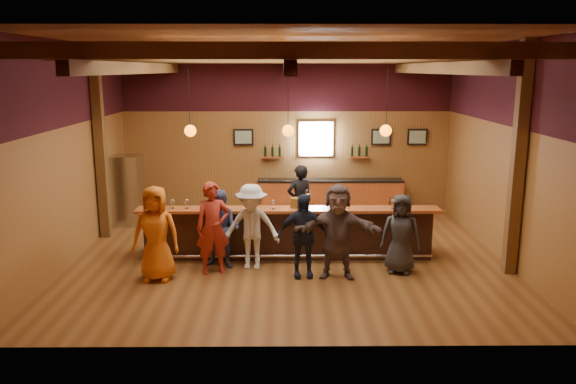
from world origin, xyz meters
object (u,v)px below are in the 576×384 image
(back_bar_cabinet, at_px, (330,196))
(customer_redvest, at_px, (213,228))
(bar_counter, at_px, (289,231))
(customer_dark, at_px, (401,234))
(customer_denim, at_px, (221,229))
(bartender, at_px, (300,202))
(stainless_fridge, at_px, (127,190))
(bottle_a, at_px, (307,200))
(customer_brown, at_px, (338,231))
(customer_navy, at_px, (302,236))
(ice_bucket, at_px, (295,203))
(customer_orange, at_px, (156,233))
(customer_white, at_px, (252,227))

(back_bar_cabinet, distance_m, customer_redvest, 5.40)
(bar_counter, xyz_separation_m, customer_dark, (2.18, -1.12, 0.27))
(customer_denim, bearing_deg, bartender, 63.24)
(back_bar_cabinet, xyz_separation_m, stainless_fridge, (-5.30, -1.12, 0.42))
(bottle_a, bearing_deg, customer_brown, -66.09)
(customer_navy, height_order, bartender, bartender)
(stainless_fridge, distance_m, ice_bucket, 5.05)
(bar_counter, bearing_deg, customer_orange, -149.83)
(customer_orange, bearing_deg, back_bar_cabinet, 56.43)
(customer_denim, height_order, customer_navy, customer_navy)
(back_bar_cabinet, relative_size, bartender, 2.28)
(back_bar_cabinet, relative_size, customer_dark, 2.54)
(bar_counter, relative_size, bottle_a, 17.72)
(back_bar_cabinet, distance_m, bartender, 2.55)
(customer_redvest, distance_m, bottle_a, 2.11)
(bar_counter, height_order, customer_white, customer_white)
(customer_white, distance_m, ice_bucket, 1.10)
(bottle_a, bearing_deg, back_bar_cabinet, 77.89)
(stainless_fridge, height_order, bartender, stainless_fridge)
(customer_white, relative_size, customer_navy, 1.05)
(customer_redvest, height_order, bartender, customer_redvest)
(customer_brown, height_order, bartender, customer_brown)
(back_bar_cabinet, xyz_separation_m, customer_orange, (-3.70, -5.03, 0.43))
(customer_denim, bearing_deg, back_bar_cabinet, 71.82)
(customer_denim, distance_m, customer_dark, 3.55)
(customer_denim, xyz_separation_m, customer_white, (0.61, -0.06, 0.06))
(customer_orange, distance_m, customer_dark, 4.71)
(customer_white, bearing_deg, back_bar_cabinet, 70.50)
(customer_redvest, distance_m, customer_navy, 1.75)
(back_bar_cabinet, xyz_separation_m, ice_bucket, (-1.06, -3.85, 0.74))
(customer_navy, relative_size, ice_bucket, 7.74)
(bar_counter, height_order, back_bar_cabinet, bar_counter)
(customer_brown, bearing_deg, customer_dark, 16.51)
(ice_bucket, bearing_deg, bottle_a, 23.57)
(stainless_fridge, relative_size, customer_denim, 1.12)
(bar_counter, distance_m, customer_redvest, 1.89)
(customer_navy, bearing_deg, customer_dark, 2.62)
(back_bar_cabinet, height_order, customer_brown, customer_brown)
(ice_bucket, bearing_deg, customer_dark, -22.06)
(ice_bucket, xyz_separation_m, bottle_a, (0.26, 0.11, 0.03))
(customer_dark, distance_m, bartender, 3.02)
(customer_orange, distance_m, bottle_a, 3.19)
(customer_dark, xyz_separation_m, bottle_a, (-1.80, 0.95, 0.46))
(customer_orange, bearing_deg, bartender, 46.75)
(customer_redvest, bearing_deg, ice_bucket, 12.08)
(back_bar_cabinet, xyz_separation_m, customer_white, (-1.93, -4.43, 0.39))
(customer_orange, bearing_deg, customer_dark, 6.99)
(customer_dark, bearing_deg, customer_redvest, -167.71)
(bartender, bearing_deg, back_bar_cabinet, -135.14)
(bar_counter, xyz_separation_m, customer_navy, (0.25, -1.33, 0.30))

